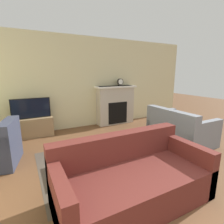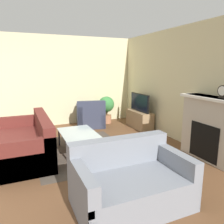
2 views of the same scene
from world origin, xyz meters
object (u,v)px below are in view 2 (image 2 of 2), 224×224
object	(u,v)px
mantel_clock	(223,91)
couch_loveseat	(130,183)
couch_sectional	(27,143)
potted_plant	(106,107)
armchair_by_window	(91,117)
tv	(140,102)
coffee_table	(78,134)

from	to	relation	value
mantel_clock	couch_loveseat	bearing A→B (deg)	-77.90
couch_sectional	mantel_clock	bearing A→B (deg)	62.10
potted_plant	mantel_clock	distance (m)	3.78
armchair_by_window	potted_plant	size ratio (longest dim) A/B	1.10
tv	armchair_by_window	world-z (taller)	tv
couch_sectional	mantel_clock	world-z (taller)	mantel_clock
couch_loveseat	coffee_table	world-z (taller)	couch_loveseat
couch_sectional	couch_loveseat	distance (m)	2.46
couch_sectional	potted_plant	size ratio (longest dim) A/B	2.31
couch_sectional	coffee_table	bearing A→B (deg)	84.19
couch_loveseat	armchair_by_window	size ratio (longest dim) A/B	1.54
couch_sectional	armchair_by_window	bearing A→B (deg)	131.56
potted_plant	couch_loveseat	bearing A→B (deg)	-17.99
mantel_clock	couch_sectional	bearing A→B (deg)	-117.90
mantel_clock	potted_plant	bearing A→B (deg)	-167.85
tv	potted_plant	bearing A→B (deg)	-143.55
potted_plant	tv	bearing A→B (deg)	36.45
tv	couch_loveseat	xyz separation A→B (m)	(3.14, -2.00, -0.47)
tv	coffee_table	size ratio (longest dim) A/B	0.85
couch_sectional	couch_loveseat	xyz separation A→B (m)	(2.17, 1.16, 0.00)
tv	couch_loveseat	bearing A→B (deg)	-32.41
couch_loveseat	coffee_table	size ratio (longest dim) A/B	1.33
potted_plant	couch_sectional	bearing A→B (deg)	-52.68
armchair_by_window	coffee_table	size ratio (longest dim) A/B	0.86
couch_sectional	coffee_table	world-z (taller)	couch_sectional
tv	potted_plant	distance (m)	1.16
tv	couch_sectional	xyz separation A→B (m)	(0.97, -3.15, -0.48)
armchair_by_window	coffee_table	world-z (taller)	armchair_by_window
armchair_by_window	tv	bearing A→B (deg)	163.97
couch_loveseat	potted_plant	world-z (taller)	potted_plant
coffee_table	potted_plant	size ratio (longest dim) A/B	1.27
potted_plant	mantel_clock	world-z (taller)	mantel_clock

